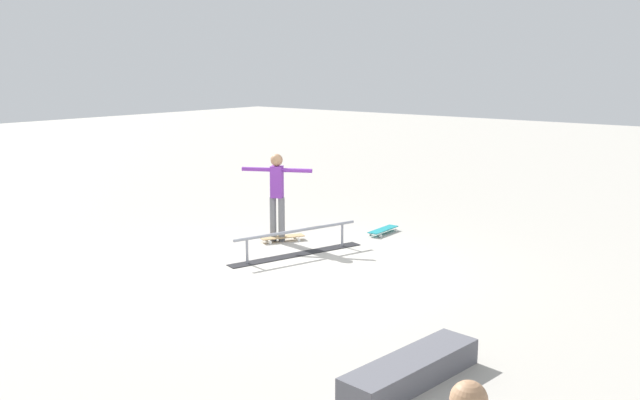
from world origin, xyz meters
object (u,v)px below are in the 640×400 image
object	(u,v)px
skateboard_main	(282,237)
skate_ledge	(411,370)
skater_main	(277,191)
grind_rail	(297,244)
loose_skateboard_teal	(383,230)

from	to	relation	value
skateboard_main	skate_ledge	bearing A→B (deg)	83.06
skate_ledge	skater_main	xyz separation A→B (m)	(-3.35, -4.88, 0.79)
grind_rail	skateboard_main	bearing A→B (deg)	-107.29
skate_ledge	grind_rail	bearing A→B (deg)	-125.62
grind_rail	skate_ledge	distance (m)	4.92
skater_main	loose_skateboard_teal	size ratio (longest dim) A/B	1.96
skater_main	skateboard_main	world-z (taller)	skater_main
skater_main	skate_ledge	bearing A→B (deg)	-62.40
skateboard_main	skater_main	bearing A→B (deg)	-32.41
loose_skateboard_teal	skater_main	bearing A→B (deg)	142.32
loose_skateboard_teal	skateboard_main	bearing A→B (deg)	143.47
skater_main	loose_skateboard_teal	bearing A→B (deg)	26.95
skateboard_main	loose_skateboard_teal	distance (m)	1.96
skate_ledge	loose_skateboard_teal	distance (m)	6.24
grind_rail	loose_skateboard_teal	xyz separation A→B (m)	(-2.15, 0.29, -0.12)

